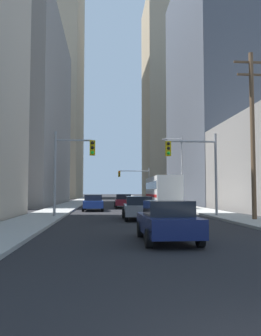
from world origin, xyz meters
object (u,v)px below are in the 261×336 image
at_px(sedan_grey, 138,208).
at_px(traffic_signal_near_left, 72,160).
at_px(sedan_navy, 167,221).
at_px(sedan_maroon, 123,201).
at_px(sedan_blue, 93,203).
at_px(traffic_signal_far_right, 135,178).
at_px(traffic_signal_near_right, 194,160).
at_px(city_bus, 162,190).

bearing_deg(sedan_grey, traffic_signal_near_left, 159.87).
height_order(sedan_navy, sedan_maroon, same).
xyz_separation_m(sedan_blue, traffic_signal_far_right, (6.55, 28.09, 3.35)).
distance_m(sedan_grey, traffic_signal_far_right, 38.65).
distance_m(sedan_navy, sedan_maroon, 25.76).
bearing_deg(sedan_navy, traffic_signal_near_right, 70.37).
bearing_deg(city_bus, sedan_maroon, 176.55).
height_order(sedan_grey, traffic_signal_near_left, traffic_signal_near_left).
relative_size(sedan_maroon, traffic_signal_near_right, 0.71).
xyz_separation_m(sedan_grey, sedan_blue, (-3.23, 10.27, 0.00)).
bearing_deg(sedan_maroon, sedan_grey, -89.77).
xyz_separation_m(sedan_navy, traffic_signal_far_right, (3.23, 48.18, 3.35)).
relative_size(sedan_blue, sedan_maroon, 1.00).
relative_size(sedan_grey, traffic_signal_far_right, 0.71).
xyz_separation_m(city_bus, traffic_signal_far_right, (-0.89, 22.67, 2.19)).
bearing_deg(traffic_signal_far_right, sedan_grey, -94.95).
relative_size(sedan_blue, traffic_signal_far_right, 0.71).
distance_m(traffic_signal_near_left, traffic_signal_far_right, 37.55).
bearing_deg(sedan_blue, traffic_signal_near_right, -49.40).
height_order(city_bus, traffic_signal_near_right, traffic_signal_near_right).
height_order(traffic_signal_near_left, traffic_signal_far_right, same).
relative_size(city_bus, sedan_blue, 2.72).
distance_m(city_bus, sedan_blue, 9.27).
xyz_separation_m(sedan_grey, sedan_maroon, (-0.07, 15.95, 0.00)).
distance_m(sedan_navy, sedan_blue, 20.36).
bearing_deg(sedan_maroon, traffic_signal_near_right, -73.49).
relative_size(city_bus, traffic_signal_far_right, 1.93).
bearing_deg(traffic_signal_near_left, sedan_navy, -68.35).
distance_m(sedan_grey, traffic_signal_near_left, 5.73).
height_order(city_bus, sedan_grey, city_bus).
height_order(sedan_grey, sedan_maroon, same).
xyz_separation_m(sedan_navy, traffic_signal_near_right, (4.08, 11.45, 3.27)).
relative_size(sedan_maroon, traffic_signal_far_right, 0.71).
bearing_deg(traffic_signal_far_right, sedan_navy, -93.83).
distance_m(city_bus, traffic_signal_near_left, 16.64).
xyz_separation_m(sedan_grey, traffic_signal_near_left, (-4.44, 1.63, 3.22)).
height_order(sedan_blue, sedan_maroon, same).
bearing_deg(sedan_blue, traffic_signal_far_right, 76.87).
relative_size(sedan_grey, traffic_signal_near_left, 0.71).
relative_size(sedan_blue, traffic_signal_near_right, 0.71).
xyz_separation_m(sedan_blue, traffic_signal_near_left, (-1.22, -8.64, 3.22)).
xyz_separation_m(sedan_grey, traffic_signal_far_right, (3.32, 38.36, 3.35)).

